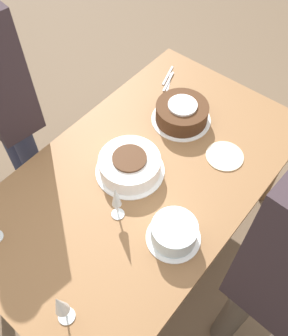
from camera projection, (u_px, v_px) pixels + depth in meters
The scene contains 9 objects.
ground_plane at pixel (144, 240), 2.35m from camera, with size 12.00×12.00×0.00m, color brown.
dining_table at pixel (144, 185), 1.84m from camera, with size 1.66×0.97×0.72m.
cake_center_white at pixel (130, 165), 1.73m from camera, with size 0.33×0.33×0.10m.
cake_front_chocolate at pixel (182, 113), 1.92m from camera, with size 0.31×0.31×0.11m.
cake_back_decorated at pixel (174, 233), 1.53m from camera, with size 0.23×0.23×0.10m.
wine_glass_near at pixel (60, 305), 1.27m from camera, with size 0.06×0.06×0.22m.
wine_glass_extra at pixel (116, 198), 1.52m from camera, with size 0.06×0.06×0.21m.
dessert_plate_left at pixel (225, 156), 1.82m from camera, with size 0.18×0.18×0.01m.
fork_pile at pixel (168, 80), 2.14m from camera, with size 0.21×0.12×0.01m.
Camera 1 is at (0.77, 0.64, 2.17)m, focal length 40.00 mm.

